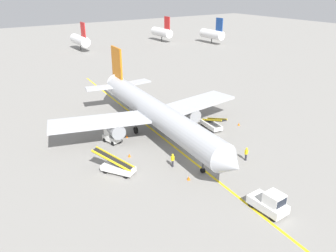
{
  "coord_description": "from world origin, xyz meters",
  "views": [
    {
      "loc": [
        -23.0,
        -26.46,
        19.89
      ],
      "look_at": [
        -0.42,
        7.29,
        2.5
      ],
      "focal_mm": 36.15,
      "sensor_mm": 36.0,
      "label": 1
    }
  ],
  "objects_px": {
    "pushback_tug": "(270,203)",
    "safety_cone_wingtip_right": "(215,142)",
    "belt_loader_aft_hold": "(117,167)",
    "ground_crew_wing_walker": "(246,154)",
    "safety_cone_wingtip_left": "(189,178)",
    "airliner": "(154,111)",
    "safety_cone_nose_left": "(129,155)",
    "baggage_tug_near_wing": "(111,136)",
    "ground_crew_marshaller": "(173,160)",
    "safety_cone_nose_right": "(239,124)",
    "belt_loader_forward_hold": "(212,124)",
    "safety_cone_tail_area": "(127,136)"
  },
  "relations": [
    {
      "from": "safety_cone_nose_left",
      "to": "safety_cone_wingtip_left",
      "type": "bearing_deg",
      "value": -70.66
    },
    {
      "from": "belt_loader_aft_hold",
      "to": "safety_cone_wingtip_left",
      "type": "bearing_deg",
      "value": -44.29
    },
    {
      "from": "baggage_tug_near_wing",
      "to": "safety_cone_nose_right",
      "type": "relative_size",
      "value": 6.05
    },
    {
      "from": "pushback_tug",
      "to": "safety_cone_wingtip_right",
      "type": "distance_m",
      "value": 14.94
    },
    {
      "from": "safety_cone_nose_left",
      "to": "ground_crew_marshaller",
      "type": "bearing_deg",
      "value": -58.28
    },
    {
      "from": "belt_loader_aft_hold",
      "to": "safety_cone_nose_left",
      "type": "height_order",
      "value": "belt_loader_aft_hold"
    },
    {
      "from": "belt_loader_aft_hold",
      "to": "ground_crew_wing_walker",
      "type": "bearing_deg",
      "value": -22.81
    },
    {
      "from": "safety_cone_nose_right",
      "to": "safety_cone_tail_area",
      "type": "height_order",
      "value": "same"
    },
    {
      "from": "safety_cone_nose_left",
      "to": "baggage_tug_near_wing",
      "type": "bearing_deg",
      "value": 90.56
    },
    {
      "from": "belt_loader_forward_hold",
      "to": "safety_cone_tail_area",
      "type": "relative_size",
      "value": 11.66
    },
    {
      "from": "ground_crew_wing_walker",
      "to": "safety_cone_tail_area",
      "type": "xyz_separation_m",
      "value": [
        -8.94,
        13.77,
        -0.69
      ]
    },
    {
      "from": "belt_loader_aft_hold",
      "to": "safety_cone_nose_right",
      "type": "height_order",
      "value": "belt_loader_aft_hold"
    },
    {
      "from": "belt_loader_aft_hold",
      "to": "ground_crew_wing_walker",
      "type": "relative_size",
      "value": 2.86
    },
    {
      "from": "belt_loader_aft_hold",
      "to": "safety_cone_wingtip_left",
      "type": "relative_size",
      "value": 11.06
    },
    {
      "from": "belt_loader_forward_hold",
      "to": "belt_loader_aft_hold",
      "type": "distance_m",
      "value": 17.31
    },
    {
      "from": "airliner",
      "to": "safety_cone_nose_left",
      "type": "height_order",
      "value": "airliner"
    },
    {
      "from": "pushback_tug",
      "to": "safety_cone_nose_right",
      "type": "xyz_separation_m",
      "value": [
        12.47,
        16.52,
        -0.77
      ]
    },
    {
      "from": "airliner",
      "to": "baggage_tug_near_wing",
      "type": "bearing_deg",
      "value": 170.73
    },
    {
      "from": "pushback_tug",
      "to": "belt_loader_aft_hold",
      "type": "height_order",
      "value": "belt_loader_aft_hold"
    },
    {
      "from": "safety_cone_nose_left",
      "to": "safety_cone_tail_area",
      "type": "height_order",
      "value": "same"
    },
    {
      "from": "safety_cone_nose_right",
      "to": "safety_cone_wingtip_right",
      "type": "bearing_deg",
      "value": -159.54
    },
    {
      "from": "ground_crew_wing_walker",
      "to": "safety_cone_wingtip_left",
      "type": "bearing_deg",
      "value": 177.82
    },
    {
      "from": "pushback_tug",
      "to": "ground_crew_marshaller",
      "type": "height_order",
      "value": "pushback_tug"
    },
    {
      "from": "belt_loader_forward_hold",
      "to": "ground_crew_marshaller",
      "type": "xyz_separation_m",
      "value": [
        -11.0,
        -5.91,
        0.13
      ]
    },
    {
      "from": "airliner",
      "to": "ground_crew_marshaller",
      "type": "xyz_separation_m",
      "value": [
        -3.08,
        -9.03,
        -2.51
      ]
    },
    {
      "from": "ground_crew_wing_walker",
      "to": "safety_cone_wingtip_left",
      "type": "relative_size",
      "value": 3.86
    },
    {
      "from": "ground_crew_wing_walker",
      "to": "safety_cone_wingtip_left",
      "type": "distance_m",
      "value": 8.41
    },
    {
      "from": "safety_cone_wingtip_left",
      "to": "safety_cone_wingtip_right",
      "type": "bearing_deg",
      "value": 32.34
    },
    {
      "from": "baggage_tug_near_wing",
      "to": "safety_cone_nose_left",
      "type": "relative_size",
      "value": 6.05
    },
    {
      "from": "baggage_tug_near_wing",
      "to": "safety_cone_tail_area",
      "type": "xyz_separation_m",
      "value": [
        2.39,
        0.1,
        -0.71
      ]
    },
    {
      "from": "baggage_tug_near_wing",
      "to": "safety_cone_wingtip_right",
      "type": "relative_size",
      "value": 6.05
    },
    {
      "from": "airliner",
      "to": "pushback_tug",
      "type": "xyz_separation_m",
      "value": [
        -0.31,
        -20.94,
        -2.42
      ]
    },
    {
      "from": "airliner",
      "to": "safety_cone_nose_left",
      "type": "bearing_deg",
      "value": -146.35
    },
    {
      "from": "airliner",
      "to": "safety_cone_nose_left",
      "type": "relative_size",
      "value": 80.32
    },
    {
      "from": "airliner",
      "to": "belt_loader_aft_hold",
      "type": "bearing_deg",
      "value": -143.34
    },
    {
      "from": "ground_crew_wing_walker",
      "to": "safety_cone_wingtip_left",
      "type": "xyz_separation_m",
      "value": [
        -8.38,
        0.32,
        -0.69
      ]
    },
    {
      "from": "safety_cone_wingtip_left",
      "to": "ground_crew_marshaller",
      "type": "bearing_deg",
      "value": 87.22
    },
    {
      "from": "baggage_tug_near_wing",
      "to": "ground_crew_marshaller",
      "type": "relative_size",
      "value": 1.57
    },
    {
      "from": "safety_cone_wingtip_right",
      "to": "ground_crew_wing_walker",
      "type": "bearing_deg",
      "value": -89.83
    },
    {
      "from": "safety_cone_wingtip_left",
      "to": "ground_crew_wing_walker",
      "type": "bearing_deg",
      "value": -2.18
    },
    {
      "from": "belt_loader_aft_hold",
      "to": "ground_crew_wing_walker",
      "type": "distance_m",
      "value": 15.36
    },
    {
      "from": "belt_loader_forward_hold",
      "to": "safety_cone_wingtip_right",
      "type": "xyz_separation_m",
      "value": [
        -2.8,
        -3.92,
        -0.56
      ]
    },
    {
      "from": "baggage_tug_near_wing",
      "to": "safety_cone_nose_left",
      "type": "distance_m",
      "value": 5.14
    },
    {
      "from": "belt_loader_aft_hold",
      "to": "safety_cone_nose_right",
      "type": "distance_m",
      "value": 21.31
    },
    {
      "from": "pushback_tug",
      "to": "belt_loader_forward_hold",
      "type": "bearing_deg",
      "value": 65.2
    },
    {
      "from": "belt_loader_forward_hold",
      "to": "belt_loader_aft_hold",
      "type": "xyz_separation_m",
      "value": [
        -16.94,
        -3.58,
        0.0
      ]
    },
    {
      "from": "pushback_tug",
      "to": "safety_cone_nose_left",
      "type": "distance_m",
      "value": 17.85
    },
    {
      "from": "airliner",
      "to": "safety_cone_nose_right",
      "type": "xyz_separation_m",
      "value": [
        12.16,
        -4.42,
        -3.2
      ]
    },
    {
      "from": "belt_loader_aft_hold",
      "to": "ground_crew_marshaller",
      "type": "distance_m",
      "value": 6.38
    },
    {
      "from": "airliner",
      "to": "safety_cone_nose_right",
      "type": "height_order",
      "value": "airliner"
    }
  ]
}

